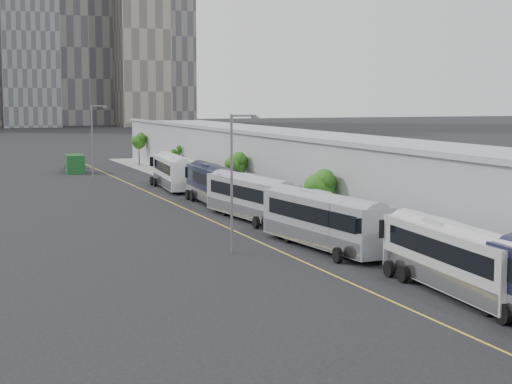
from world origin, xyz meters
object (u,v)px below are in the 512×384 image
bus_6 (173,175)px  suv (73,164)px  bus_5 (215,188)px  street_lamp_near (234,174)px  bus_2 (456,264)px  bus_3 (325,226)px  bus_4 (251,201)px  shipping_container (75,164)px  street_lamp_far (93,138)px

bus_6 → suv: bus_6 is taller
bus_5 → street_lamp_near: (-6.96, -26.06, 3.83)m
bus_5 → suv: (-6.95, 48.26, -1.00)m
bus_2 → bus_5: bus_5 is taller
bus_3 → suv: 75.33m
bus_4 → suv: bus_4 is taller
street_lamp_near → suv: size_ratio=1.95×
bus_2 → shipping_container: size_ratio=2.52×
bus_2 → street_lamp_near: 17.83m
street_lamp_near → bus_2: bearing=-64.4°
bus_4 → bus_6: bus_6 is taller
bus_5 → street_lamp_far: street_lamp_far is taller
street_lamp_far → suv: (0.36, 20.42, -4.88)m
bus_2 → street_lamp_near: (-7.52, 15.69, 3.88)m
bus_2 → bus_6: (-0.63, 57.61, 0.05)m
bus_2 → bus_3: size_ratio=0.96×
bus_4 → bus_5: bus_5 is taller
bus_2 → suv: bearing=99.2°
street_lamp_far → suv: 21.00m
bus_3 → street_lamp_near: size_ratio=1.45×
bus_4 → bus_6: 27.08m
bus_3 → shipping_container: 68.76m
bus_3 → bus_4: size_ratio=1.02×
street_lamp_far → suv: street_lamp_far is taller
bus_3 → street_lamp_far: 55.18m
street_lamp_near → suv: bearing=90.0°
bus_2 → bus_4: bearing=96.0°
shipping_container → street_lamp_far: bearing=-84.0°
bus_5 → bus_6: 15.85m
street_lamp_near → bus_5: bearing=75.0°
shipping_container → bus_3: bearing=-79.5°
suv → bus_5: bearing=-70.6°
shipping_container → suv: size_ratio=1.08×
bus_6 → suv: 33.15m
bus_3 → shipping_container: bus_3 is taller
bus_4 → street_lamp_near: street_lamp_near is taller
street_lamp_near → shipping_container: size_ratio=1.81×
street_lamp_far → shipping_container: 14.41m
bus_4 → shipping_container: size_ratio=2.57×
bus_5 → shipping_container: size_ratio=2.59×
bus_2 → bus_4: bus_4 is taller
bus_4 → shipping_container: bus_4 is taller
shipping_container → suv: 6.74m
bus_4 → bus_5: size_ratio=0.99×
bus_3 → street_lamp_near: street_lamp_near is taller
bus_3 → bus_6: (0.33, 42.63, -0.01)m
bus_3 → bus_6: bus_3 is taller
bus_6 → street_lamp_far: size_ratio=1.43×
bus_2 → bus_5: (-0.56, 41.75, 0.05)m
bus_2 → street_lamp_far: bearing=100.9°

